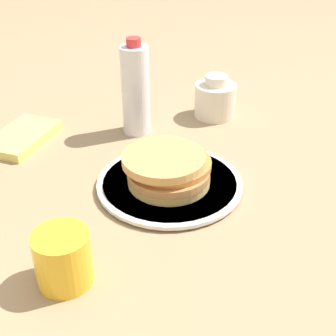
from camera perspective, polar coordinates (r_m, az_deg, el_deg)
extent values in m
plane|color=#9E7F5B|center=(0.89, 0.59, -1.43)|extent=(4.00, 4.00, 0.00)
cylinder|color=silver|center=(0.87, 0.00, -1.91)|extent=(0.25, 0.25, 0.01)
cylinder|color=silver|center=(0.86, 0.00, -1.78)|extent=(0.27, 0.27, 0.01)
cylinder|color=#DDBC6A|center=(0.85, 0.35, -1.37)|extent=(0.15, 0.15, 0.02)
cylinder|color=#B77C46|center=(0.84, 0.26, -0.59)|extent=(0.15, 0.15, 0.01)
cylinder|color=#C1783C|center=(0.84, 0.55, 0.54)|extent=(0.15, 0.15, 0.01)
cylinder|color=tan|center=(0.83, -0.53, 1.09)|extent=(0.15, 0.15, 0.02)
cylinder|color=yellow|center=(0.67, -12.66, -10.68)|extent=(0.08, 0.08, 0.08)
cylinder|color=beige|center=(1.12, 5.77, 8.20)|extent=(0.10, 0.10, 0.08)
cylinder|color=beige|center=(1.10, 5.91, 10.60)|extent=(0.05, 0.05, 0.02)
cylinder|color=white|center=(1.02, -3.98, 9.35)|extent=(0.06, 0.06, 0.19)
cylinder|color=red|center=(0.99, -4.22, 15.05)|extent=(0.03, 0.03, 0.02)
cube|color=#E5D166|center=(1.06, -17.41, 3.63)|extent=(0.18, 0.12, 0.02)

